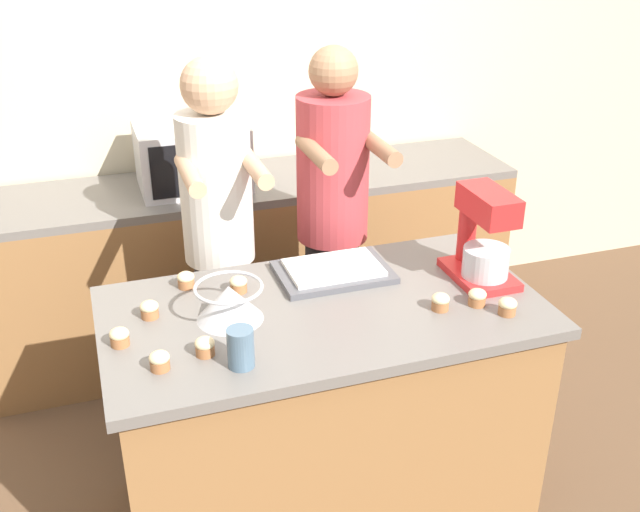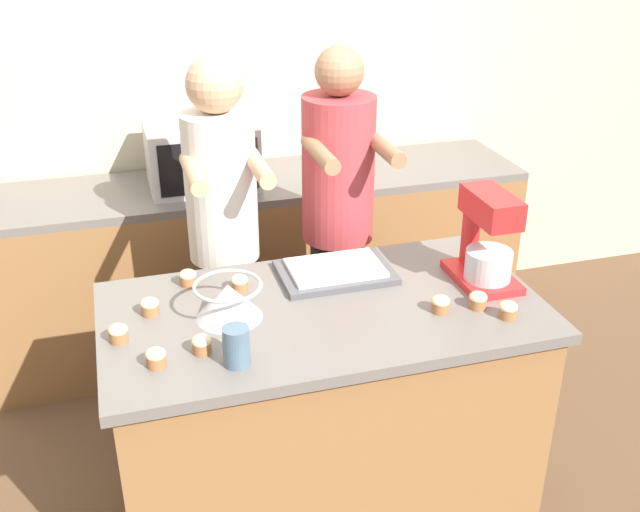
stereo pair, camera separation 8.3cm
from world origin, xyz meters
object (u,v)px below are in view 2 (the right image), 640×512
microwave_oven (201,155)px  cupcake_6 (156,357)px  cupcake_4 (118,333)px  cupcake_0 (478,300)px  person_right (338,233)px  baking_tray (335,271)px  mixing_bowl (228,300)px  cupcake_5 (508,310)px  cupcake_7 (240,283)px  cupcake_3 (440,304)px  person_left (225,246)px  cupcake_8 (150,306)px  cupcake_1 (188,277)px  stand_mixer (486,243)px  cupcake_2 (202,344)px  drinking_glass (236,346)px

microwave_oven → cupcake_6: bearing=-103.6°
cupcake_4 → cupcake_0: bearing=-6.2°
person_right → baking_tray: 0.43m
mixing_bowl → cupcake_5: (0.91, -0.27, -0.04)m
cupcake_5 → cupcake_7: (-0.84, 0.45, 0.00)m
cupcake_5 → microwave_oven: bearing=117.6°
microwave_oven → cupcake_3: size_ratio=8.16×
mixing_bowl → person_left: bearing=81.9°
cupcake_0 → cupcake_8: 1.13m
person_right → cupcake_3: (0.13, -0.76, 0.05)m
cupcake_1 → cupcake_4: 0.41m
baking_tray → cupcake_4: 0.84m
stand_mixer → cupcake_0: stand_mixer is taller
stand_mixer → cupcake_4: stand_mixer is taller
baking_tray → cupcake_6: (-0.70, -0.42, 0.01)m
mixing_bowl → microwave_oven: (0.10, 1.28, 0.09)m
cupcake_2 → cupcake_8: size_ratio=1.00×
person_left → person_right: person_right is taller
drinking_glass → cupcake_1: 0.56m
microwave_oven → cupcake_8: bearing=-106.8°
person_right → cupcake_1: size_ratio=26.83×
person_left → cupcake_5: 1.19m
microwave_oven → cupcake_6: (-0.37, -1.50, -0.13)m
baking_tray → cupcake_3: (0.27, -0.36, 0.01)m
person_left → stand_mixer: (0.86, -0.60, 0.17)m
cupcake_0 → cupcake_2: same height
cupcake_2 → baking_tray: bearing=34.3°
cupcake_1 → person_left: bearing=59.6°
cupcake_2 → cupcake_0: bearing=0.6°
person_left → cupcake_8: bearing=-124.5°
stand_mixer → drinking_glass: size_ratio=2.75×
cupcake_2 → cupcake_3: bearing=1.5°
cupcake_0 → cupcake_3: (-0.14, 0.01, 0.00)m
drinking_glass → cupcake_4: 0.42m
drinking_glass → cupcake_3: (0.73, 0.12, -0.03)m
mixing_bowl → cupcake_1: 0.29m
stand_mixer → cupcake_1: size_ratio=5.59×
microwave_oven → cupcake_1: (-0.20, -1.01, -0.13)m
microwave_oven → cupcake_1: size_ratio=8.16×
cupcake_8 → person_left: bearing=55.5°
mixing_bowl → cupcake_5: 0.95m
stand_mixer → cupcake_5: 0.29m
person_right → cupcake_1: (-0.68, -0.32, 0.05)m
cupcake_7 → person_right: bearing=39.5°
microwave_oven → drinking_glass: microwave_oven is taller
cupcake_1 → cupcake_3: (0.81, -0.44, 0.00)m
stand_mixer → cupcake_4: (-1.32, -0.04, -0.13)m
mixing_bowl → cupcake_6: size_ratio=3.71×
cupcake_6 → cupcake_8: size_ratio=1.00×
cupcake_2 → cupcake_5: bearing=-4.4°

